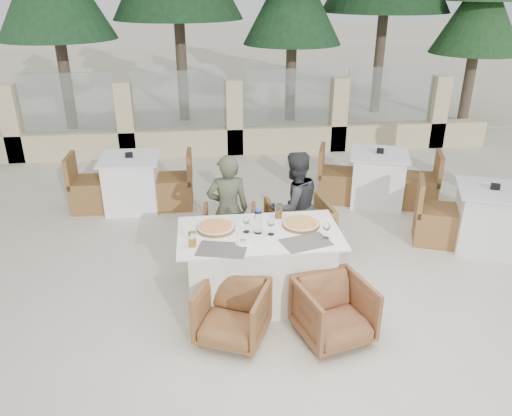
{
  "coord_description": "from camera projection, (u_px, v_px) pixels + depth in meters",
  "views": [
    {
      "loc": [
        -0.65,
        -4.42,
        3.01
      ],
      "look_at": [
        -0.12,
        0.2,
        0.9
      ],
      "focal_mm": 35.0,
      "sensor_mm": 36.0,
      "label": 1
    }
  ],
  "objects": [
    {
      "name": "armchair_far_right",
      "position": [
        299.0,
        227.0,
        5.98
      ],
      "size": [
        0.79,
        0.81,
        0.65
      ],
      "primitive_type": "imported",
      "rotation": [
        0.0,
        0.0,
        3.28
      ],
      "color": "olive",
      "rests_on": "ground"
    },
    {
      "name": "beer_glass_right",
      "position": [
        279.0,
        211.0,
        5.17
      ],
      "size": [
        0.08,
        0.08,
        0.15
      ],
      "primitive_type": "cylinder",
      "rotation": [
        0.0,
        0.0,
        -0.05
      ],
      "color": "#C2771B",
      "rests_on": "dining_table"
    },
    {
      "name": "bg_table_c",
      "position": [
        489.0,
        219.0,
        6.07
      ],
      "size": [
        1.83,
        1.36,
        0.77
      ],
      "primitive_type": null,
      "rotation": [
        0.0,
        0.0,
        -0.37
      ],
      "color": "silver",
      "rests_on": "ground"
    },
    {
      "name": "placemat_near_left",
      "position": [
        222.0,
        249.0,
        4.58
      ],
      "size": [
        0.51,
        0.4,
        0.0
      ],
      "primitive_type": "cube",
      "rotation": [
        0.0,
        0.0,
        -0.24
      ],
      "color": "#57514A",
      "rests_on": "dining_table"
    },
    {
      "name": "pine_centre",
      "position": [
        293.0,
        8.0,
        10.95
      ],
      "size": [
        2.2,
        2.2,
        5.0
      ],
      "primitive_type": "cone",
      "color": "#1C4322",
      "rests_on": "ground"
    },
    {
      "name": "pine_far_right",
      "position": [
        479.0,
        21.0,
        10.84
      ],
      "size": [
        1.98,
        1.98,
        4.5
      ],
      "primitive_type": "cone",
      "color": "#224B22",
      "rests_on": "ground"
    },
    {
      "name": "wine_glass_centre",
      "position": [
        246.0,
        224.0,
        4.86
      ],
      "size": [
        0.09,
        0.09,
        0.18
      ],
      "primitive_type": null,
      "rotation": [
        0.0,
        0.0,
        0.27
      ],
      "color": "white",
      "rests_on": "dining_table"
    },
    {
      "name": "diner_right",
      "position": [
        294.0,
        206.0,
        5.74
      ],
      "size": [
        0.78,
        0.7,
        1.31
      ],
      "primitive_type": "imported",
      "rotation": [
        0.0,
        0.0,
        3.53
      ],
      "color": "#313336",
      "rests_on": "ground"
    },
    {
      "name": "armchair_far_left",
      "position": [
        230.0,
        232.0,
        5.94
      ],
      "size": [
        0.68,
        0.7,
        0.59
      ],
      "primitive_type": "imported",
      "rotation": [
        0.0,
        0.0,
        3.06
      ],
      "color": "#975E37",
      "rests_on": "ground"
    },
    {
      "name": "diner_left",
      "position": [
        228.0,
        210.0,
        5.65
      ],
      "size": [
        0.49,
        0.33,
        1.31
      ],
      "primitive_type": "imported",
      "rotation": [
        0.0,
        0.0,
        3.19
      ],
      "color": "#494E38",
      "rests_on": "ground"
    },
    {
      "name": "pizza_left",
      "position": [
        216.0,
        227.0,
        4.94
      ],
      "size": [
        0.45,
        0.45,
        0.05
      ],
      "primitive_type": "cylinder",
      "rotation": [
        0.0,
        0.0,
        0.2
      ],
      "color": "#D34E1C",
      "rests_on": "dining_table"
    },
    {
      "name": "placemat_near_right",
      "position": [
        306.0,
        242.0,
        4.7
      ],
      "size": [
        0.51,
        0.41,
        0.0
      ],
      "primitive_type": "cube",
      "rotation": [
        0.0,
        0.0,
        0.28
      ],
      "color": "#615C53",
      "rests_on": "dining_table"
    },
    {
      "name": "water_bottle",
      "position": [
        258.0,
        221.0,
        4.83
      ],
      "size": [
        0.09,
        0.09,
        0.26
      ],
      "primitive_type": "cylinder",
      "rotation": [
        0.0,
        0.0,
        -0.21
      ],
      "color": "#A7C5DB",
      "rests_on": "dining_table"
    },
    {
      "name": "perimeter_wall_far",
      "position": [
        234.0,
        112.0,
        9.32
      ],
      "size": [
        10.0,
        0.34,
        1.6
      ],
      "primitive_type": null,
      "color": "beige",
      "rests_on": "ground"
    },
    {
      "name": "bg_table_b",
      "position": [
        377.0,
        178.0,
        7.33
      ],
      "size": [
        1.81,
        1.29,
        0.77
      ],
      "primitive_type": null,
      "rotation": [
        0.0,
        0.0,
        -0.31
      ],
      "color": "white",
      "rests_on": "ground"
    },
    {
      "name": "olive_dish",
      "position": [
        243.0,
        241.0,
        4.68
      ],
      "size": [
        0.13,
        0.13,
        0.04
      ],
      "primitive_type": null,
      "rotation": [
        0.0,
        0.0,
        0.21
      ],
      "color": "white",
      "rests_on": "dining_table"
    },
    {
      "name": "ground",
      "position": [
        269.0,
        292.0,
        5.31
      ],
      "size": [
        80.0,
        80.0,
        0.0
      ],
      "primitive_type": "plane",
      "color": "beige",
      "rests_on": "ground"
    },
    {
      "name": "armchair_near_right",
      "position": [
        334.0,
        311.0,
        4.53
      ],
      "size": [
        0.76,
        0.77,
        0.57
      ],
      "primitive_type": "imported",
      "rotation": [
        0.0,
        0.0,
        0.28
      ],
      "color": "brown",
      "rests_on": "ground"
    },
    {
      "name": "sand_patch",
      "position": [
        215.0,
        74.0,
        17.98
      ],
      "size": [
        30.0,
        16.0,
        0.01
      ],
      "primitive_type": "cube",
      "color": "beige",
      "rests_on": "ground"
    },
    {
      "name": "wine_glass_corner",
      "position": [
        326.0,
        230.0,
        4.74
      ],
      "size": [
        0.09,
        0.09,
        0.18
      ],
      "primitive_type": null,
      "rotation": [
        0.0,
        0.0,
        0.2
      ],
      "color": "silver",
      "rests_on": "dining_table"
    },
    {
      "name": "dining_table",
      "position": [
        259.0,
        266.0,
        5.05
      ],
      "size": [
        1.6,
        0.9,
        0.77
      ],
      "primitive_type": null,
      "color": "white",
      "rests_on": "ground"
    },
    {
      "name": "wine_glass_near",
      "position": [
        271.0,
        226.0,
        4.81
      ],
      "size": [
        0.1,
        0.1,
        0.18
      ],
      "primitive_type": null,
      "rotation": [
        0.0,
        0.0,
        0.37
      ],
      "color": "silver",
      "rests_on": "dining_table"
    },
    {
      "name": "beer_glass_left",
      "position": [
        192.0,
        239.0,
        4.61
      ],
      "size": [
        0.08,
        0.08,
        0.15
      ],
      "primitive_type": "cylinder",
      "rotation": [
        0.0,
        0.0,
        -0.04
      ],
      "color": "gold",
      "rests_on": "dining_table"
    },
    {
      "name": "pizza_right",
      "position": [
        301.0,
        224.0,
        5.02
      ],
      "size": [
        0.46,
        0.46,
        0.05
      ],
      "primitive_type": "cylinder",
      "rotation": [
        0.0,
        0.0,
        -0.26
      ],
      "color": "#CF631C",
      "rests_on": "dining_table"
    },
    {
      "name": "armchair_near_left",
      "position": [
        232.0,
        313.0,
        4.52
      ],
      "size": [
        0.78,
        0.79,
        0.55
      ],
      "primitive_type": "imported",
      "rotation": [
        0.0,
        0.0,
        -0.41
      ],
      "color": "brown",
      "rests_on": "ground"
    },
    {
      "name": "bg_table_a",
      "position": [
        132.0,
        183.0,
        7.16
      ],
      "size": [
        1.66,
        0.86,
        0.77
      ],
      "primitive_type": null,
      "rotation": [
        0.0,
        0.0,
        -0.02
      ],
      "color": "white",
      "rests_on": "ground"
    }
  ]
}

